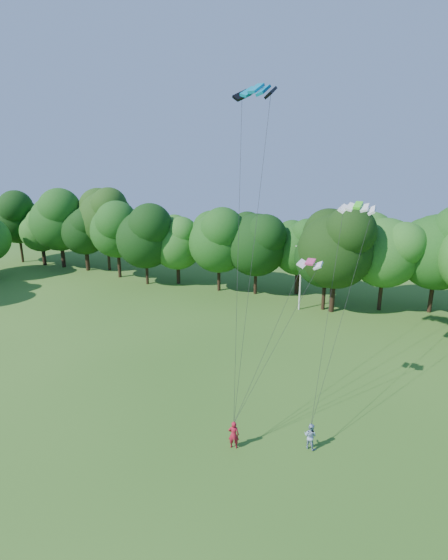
% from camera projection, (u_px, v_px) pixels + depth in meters
% --- Properties ---
extents(ground, '(160.00, 160.00, 0.00)m').
position_uv_depth(ground, '(142.00, 552.00, 19.07)').
color(ground, '#285818').
rests_on(ground, ground).
extents(utility_pole, '(1.45, 0.28, 7.25)m').
position_uv_depth(utility_pole, '(301.00, 277.00, 47.08)').
color(utility_pole, silver).
rests_on(utility_pole, ground).
extents(kite_flyer_left, '(0.72, 0.57, 1.74)m').
position_uv_depth(kite_flyer_left, '(234.00, 435.00, 25.57)').
color(kite_flyer_left, '#A91529').
rests_on(kite_flyer_left, ground).
extents(kite_flyer_right, '(0.92, 0.80, 1.62)m').
position_uv_depth(kite_flyer_right, '(310.00, 436.00, 25.55)').
color(kite_flyer_right, '#8BA5C1').
rests_on(kite_flyer_right, ground).
extents(kite_teal, '(3.05, 1.97, 0.74)m').
position_uv_depth(kite_teal, '(256.00, 88.00, 28.27)').
color(kite_teal, '#057BA0').
rests_on(kite_teal, ground).
extents(kite_green, '(2.56, 1.38, 0.47)m').
position_uv_depth(kite_green, '(358.00, 205.00, 30.39)').
color(kite_green, '#44E822').
rests_on(kite_green, ground).
extents(kite_pink, '(1.60, 0.89, 0.30)m').
position_uv_depth(kite_pink, '(310.00, 262.00, 27.18)').
color(kite_pink, '#CF3970').
rests_on(kite_pink, ground).
extents(tree_back_west, '(8.78, 8.78, 12.76)m').
position_uv_depth(tree_back_west, '(106.00, 216.00, 61.65)').
color(tree_back_west, '#342215').
rests_on(tree_back_west, ground).
extents(tree_back_center, '(8.78, 8.78, 12.77)m').
position_uv_depth(tree_back_center, '(336.00, 239.00, 45.27)').
color(tree_back_center, black).
rests_on(tree_back_center, ground).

